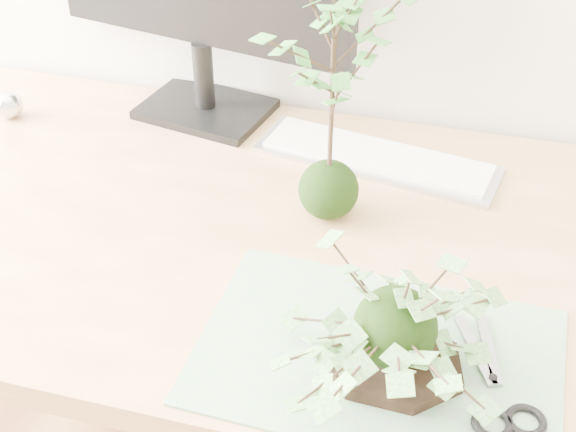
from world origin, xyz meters
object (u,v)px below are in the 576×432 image
object	(u,v)px
keyboard	(377,158)
ivy_kokedama	(398,298)
maple_kokedama	(334,54)
desk	(352,291)

from	to	relation	value
keyboard	ivy_kokedama	bearing A→B (deg)	-68.16
ivy_kokedama	keyboard	world-z (taller)	ivy_kokedama
maple_kokedama	keyboard	xyz separation A→B (m)	(0.04, 0.16, -0.25)
desk	keyboard	bearing A→B (deg)	92.28
desk	ivy_kokedama	xyz separation A→B (m)	(0.08, -0.21, 0.20)
ivy_kokedama	keyboard	size ratio (longest dim) A/B	0.79
ivy_kokedama	keyboard	distance (m)	0.45
desk	ivy_kokedama	distance (m)	0.30
desk	maple_kokedama	xyz separation A→B (m)	(-0.05, 0.06, 0.34)
ivy_kokedama	maple_kokedama	xyz separation A→B (m)	(-0.14, 0.27, 0.14)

